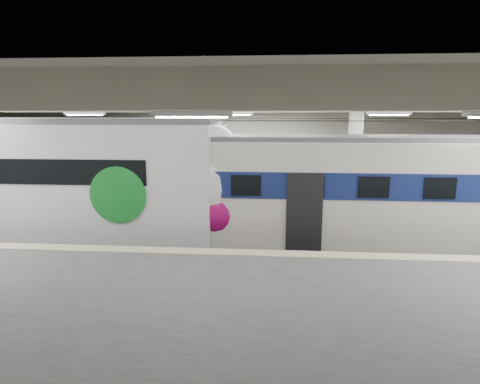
{
  "coord_description": "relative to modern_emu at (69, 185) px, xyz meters",
  "views": [
    {
      "loc": [
        1.59,
        -13.95,
        4.97
      ],
      "look_at": [
        0.39,
        1.0,
        2.0
      ],
      "focal_mm": 30.0,
      "sensor_mm": 36.0,
      "label": 1
    }
  ],
  "objects": [
    {
      "name": "modern_emu",
      "position": [
        0.0,
        0.0,
        0.0
      ],
      "size": [
        15.02,
        3.1,
        4.79
      ],
      "color": "white",
      "rests_on": "ground"
    },
    {
      "name": "station_hall",
      "position": [
        5.87,
        -1.74,
        0.89
      ],
      "size": [
        36.0,
        24.0,
        5.75
      ],
      "color": "black",
      "rests_on": "ground"
    },
    {
      "name": "older_rer",
      "position": [
        11.6,
        0.0,
        -0.15
      ],
      "size": [
        12.63,
        2.79,
        4.2
      ],
      "color": "silver",
      "rests_on": "ground"
    },
    {
      "name": "far_train",
      "position": [
        -2.06,
        5.5,
        0.01
      ],
      "size": [
        14.44,
        3.19,
        4.58
      ],
      "rotation": [
        0.0,
        0.0,
        0.02
      ],
      "color": "white",
      "rests_on": "ground"
    }
  ]
}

